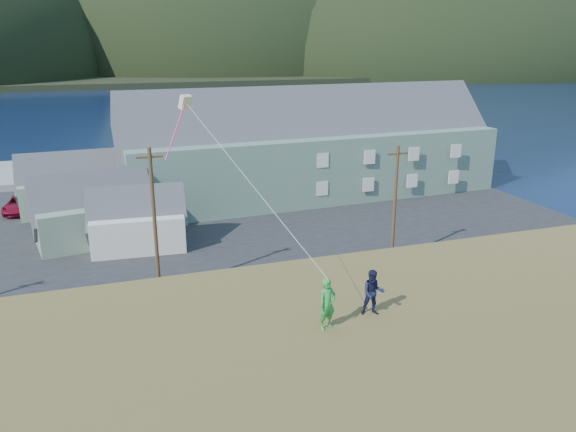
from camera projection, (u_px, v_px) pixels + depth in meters
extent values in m
plane|color=#0A1638|center=(203.00, 299.00, 36.24)|extent=(900.00, 900.00, 0.00)
cube|color=#4C3D19|center=(209.00, 311.00, 34.42)|extent=(110.00, 8.00, 0.10)
cube|color=#28282B|center=(169.00, 221.00, 51.59)|extent=(72.00, 36.00, 0.12)
cube|color=gray|center=(97.00, 170.00, 70.43)|extent=(26.00, 14.00, 0.90)
cube|color=black|center=(102.00, 67.00, 334.26)|extent=(900.00, 320.00, 2.00)
ellipsoid|color=black|center=(64.00, 68.00, 300.73)|extent=(200.00, 180.00, 100.00)
ellipsoid|color=black|center=(232.00, 66.00, 319.19)|extent=(230.00, 207.00, 142.60)
ellipsoid|color=black|center=(419.00, 65.00, 334.73)|extent=(280.00, 252.00, 134.40)
ellipsoid|color=black|center=(545.00, 61.00, 398.52)|extent=(240.00, 216.00, 100.80)
cube|color=slate|center=(311.00, 163.00, 59.77)|extent=(39.54, 13.06, 6.69)
cube|color=#47474C|center=(312.00, 114.00, 58.23)|extent=(40.02, 12.77, 10.83)
cube|color=gray|center=(95.00, 220.00, 46.37)|extent=(9.99, 7.55, 3.22)
cube|color=#47474C|center=(91.00, 192.00, 45.65)|extent=(10.44, 7.43, 5.84)
cube|color=white|center=(138.00, 230.00, 44.71)|extent=(7.41, 5.53, 2.83)
cube|color=#47474C|center=(136.00, 204.00, 44.07)|extent=(7.90, 5.51, 4.99)
cube|color=gray|center=(76.00, 193.00, 54.64)|extent=(10.19, 6.43, 3.17)
cube|color=#47474C|center=(73.00, 168.00, 53.90)|extent=(10.69, 6.40, 5.89)
cylinder|color=#47331E|center=(155.00, 223.00, 35.33)|extent=(0.24, 0.24, 9.65)
cylinder|color=#47331E|center=(395.00, 205.00, 40.67)|extent=(0.24, 0.24, 8.78)
imported|color=black|center=(105.00, 218.00, 49.73)|extent=(2.28, 5.17, 1.48)
imported|color=black|center=(146.00, 198.00, 56.56)|extent=(1.90, 3.98, 1.31)
imported|color=silver|center=(84.00, 200.00, 55.49)|extent=(2.61, 5.48, 1.54)
imported|color=#335981|center=(182.00, 189.00, 59.47)|extent=(2.14, 4.62, 1.46)
imported|color=#BCBCBC|center=(51.00, 222.00, 48.82)|extent=(2.84, 5.50, 1.48)
imported|color=maroon|center=(20.00, 204.00, 54.06)|extent=(3.16, 5.74, 1.52)
imported|color=green|center=(327.00, 304.00, 17.58)|extent=(0.71, 0.57, 1.69)
imported|color=#15193B|center=(373.00, 293.00, 18.51)|extent=(0.91, 0.80, 1.57)
cube|color=beige|center=(185.00, 102.00, 22.41)|extent=(0.60, 0.59, 0.60)
cylinder|color=#FF437A|center=(176.00, 130.00, 21.36)|extent=(0.06, 0.06, 3.31)
cylinder|color=white|center=(247.00, 179.00, 19.87)|extent=(0.02, 0.02, 9.84)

